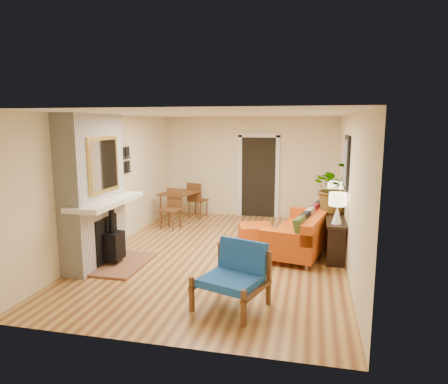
{
  "coord_description": "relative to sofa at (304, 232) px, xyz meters",
  "views": [
    {
      "loc": [
        1.64,
        -7.08,
        2.44
      ],
      "look_at": [
        0.0,
        0.2,
        1.15
      ],
      "focal_mm": 32.0,
      "sensor_mm": 36.0,
      "label": 1
    }
  ],
  "objects": [
    {
      "name": "console_table",
      "position": [
        0.55,
        0.07,
        0.2
      ],
      "size": [
        0.34,
        1.85,
        0.72
      ],
      "color": "black",
      "rests_on": "ground"
    },
    {
      "name": "sofa",
      "position": [
        0.0,
        0.0,
        0.0
      ],
      "size": [
        1.37,
        2.32,
        0.86
      ],
      "color": "silver",
      "rests_on": "ground"
    },
    {
      "name": "lamp_near",
      "position": [
        0.55,
        -0.6,
        0.69
      ],
      "size": [
        0.3,
        0.3,
        0.54
      ],
      "color": "white",
      "rests_on": "console_table"
    },
    {
      "name": "dining_table",
      "position": [
        -3.02,
        1.66,
        0.23
      ],
      "size": [
        1.0,
        1.77,
        0.93
      ],
      "color": "brown",
      "rests_on": "ground"
    },
    {
      "name": "fireplace",
      "position": [
        -3.52,
        -1.5,
        0.86
      ],
      "size": [
        1.09,
        1.68,
        2.6
      ],
      "color": "white",
      "rests_on": "ground"
    },
    {
      "name": "lamp_far",
      "position": [
        0.55,
        0.77,
        0.69
      ],
      "size": [
        0.3,
        0.3,
        0.54
      ],
      "color": "white",
      "rests_on": "console_table"
    },
    {
      "name": "houseplant",
      "position": [
        0.54,
        0.32,
        0.85
      ],
      "size": [
        1.1,
        1.03,
        0.99
      ],
      "primitive_type": "imported",
      "rotation": [
        0.0,
        0.0,
        0.35
      ],
      "color": "#1E5919",
      "rests_on": "console_table"
    },
    {
      "name": "ottoman",
      "position": [
        -1.02,
        0.49,
        -0.18
      ],
      "size": [
        0.82,
        0.82,
        0.34
      ],
      "color": "silver",
      "rests_on": "ground"
    },
    {
      "name": "room_shell",
      "position": [
        -0.91,
        2.14,
        0.86
      ],
      "size": [
        6.5,
        6.5,
        6.5
      ],
      "color": "tan",
      "rests_on": "ground"
    },
    {
      "name": "blue_chair",
      "position": [
        -0.85,
        -2.57,
        0.09
      ],
      "size": [
        1.04,
        1.03,
        0.86
      ],
      "color": "brown",
      "rests_on": "ground"
    }
  ]
}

